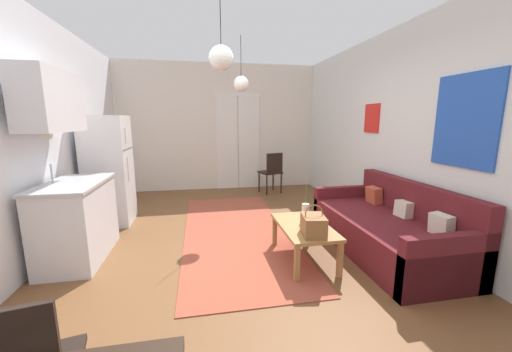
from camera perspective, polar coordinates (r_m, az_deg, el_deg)
name	(u,v)px	position (r m, az deg, el deg)	size (l,w,h in m)	color
ground_plane	(241,259)	(3.62, -2.84, -15.76)	(4.96, 7.62, 0.10)	brown
wall_back	(220,128)	(6.79, -7.07, 9.19)	(4.56, 0.13, 2.79)	silver
wall_right	(420,134)	(4.17, 29.13, 7.09)	(0.12, 7.22, 2.79)	silver
wall_left	(8,139)	(3.68, -40.15, 5.57)	(0.12, 7.22, 2.79)	silver
area_rug	(236,231)	(4.28, -3.86, -10.63)	(1.43, 3.55, 0.01)	#9E4733
couch	(389,230)	(3.93, 24.30, -9.47)	(0.94, 2.00, 0.84)	#5B191E
coffee_table	(304,229)	(3.40, 9.29, -10.19)	(0.53, 0.95, 0.41)	#A87542
bamboo_vase	(305,213)	(3.46, 9.55, -7.01)	(0.09, 0.09, 0.43)	beige
handbag	(313,225)	(3.09, 11.07, -9.30)	(0.27, 0.33, 0.32)	brown
refrigerator	(109,171)	(4.96, -26.62, 0.94)	(0.62, 0.65, 1.63)	white
kitchen_counter	(71,190)	(3.85, -32.22, -2.38)	(0.59, 1.11, 2.08)	silver
accent_chair	(272,170)	(6.32, 3.07, 1.09)	(0.52, 0.50, 0.88)	black
pendant_lamp_near	(221,58)	(3.27, -6.76, 21.73)	(0.26, 0.26, 0.73)	black
pendant_lamp_far	(241,84)	(4.64, -2.89, 17.41)	(0.23, 0.23, 0.80)	black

